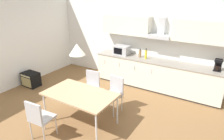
# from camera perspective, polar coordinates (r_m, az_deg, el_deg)

# --- Properties ---
(ground_plane) EXTENTS (8.64, 7.89, 0.02)m
(ground_plane) POSITION_cam_1_polar(r_m,az_deg,el_deg) (4.86, -7.15, -13.28)
(ground_plane) COLOR brown
(wall_back) EXTENTS (6.91, 0.10, 2.74)m
(wall_back) POSITION_cam_1_polar(r_m,az_deg,el_deg) (6.45, 7.36, 8.91)
(wall_back) COLOR white
(wall_back) RESTS_ON ground_plane
(wall_left) EXTENTS (0.10, 6.31, 2.74)m
(wall_left) POSITION_cam_1_polar(r_m,az_deg,el_deg) (6.45, -28.75, 6.48)
(wall_left) COLOR white
(wall_left) RESTS_ON ground_plane
(kitchen_counter) EXTENTS (3.72, 0.68, 0.89)m
(kitchen_counter) POSITION_cam_1_polar(r_m,az_deg,el_deg) (6.11, 12.21, -1.19)
(kitchen_counter) COLOR #333333
(kitchen_counter) RESTS_ON ground_plane
(backsplash_tile) EXTENTS (3.70, 0.02, 0.57)m
(backsplash_tile) POSITION_cam_1_polar(r_m,az_deg,el_deg) (6.16, 13.75, 6.05)
(backsplash_tile) COLOR silver
(backsplash_tile) RESTS_ON kitchen_counter
(upper_wall_cabinets) EXTENTS (3.70, 0.40, 0.58)m
(upper_wall_cabinets) POSITION_cam_1_polar(r_m,az_deg,el_deg) (5.89, 13.79, 11.55)
(upper_wall_cabinets) COLOR silver
(microwave) EXTENTS (0.48, 0.35, 0.28)m
(microwave) POSITION_cam_1_polar(r_m,az_deg,el_deg) (6.36, 2.76, 5.73)
(microwave) COLOR #ADADB2
(microwave) RESTS_ON kitchen_counter
(coffee_maker) EXTENTS (0.18, 0.19, 0.30)m
(coffee_maker) POSITION_cam_1_polar(r_m,az_deg,el_deg) (5.66, 28.06, 1.30)
(coffee_maker) COLOR black
(coffee_maker) RESTS_ON kitchen_counter
(bottle_yellow) EXTENTS (0.06, 0.06, 0.32)m
(bottle_yellow) POSITION_cam_1_polar(r_m,az_deg,el_deg) (5.99, 9.67, 4.42)
(bottle_yellow) COLOR yellow
(bottle_yellow) RESTS_ON kitchen_counter
(bottle_brown) EXTENTS (0.08, 0.08, 0.26)m
(bottle_brown) POSITION_cam_1_polar(r_m,az_deg,el_deg) (6.13, 8.01, 4.65)
(bottle_brown) COLOR brown
(bottle_brown) RESTS_ON kitchen_counter
(dining_table) EXTENTS (1.51, 0.90, 0.74)m
(dining_table) POSITION_cam_1_polar(r_m,az_deg,el_deg) (4.32, -9.12, -7.11)
(dining_table) COLOR tan
(dining_table) RESTS_ON ground_plane
(chair_far_left) EXTENTS (0.44, 0.44, 0.87)m
(chair_far_left) POSITION_cam_1_polar(r_m,az_deg,el_deg) (5.16, -6.01, -4.09)
(chair_far_left) COLOR #B2B2B7
(chair_far_left) RESTS_ON ground_plane
(chair_far_right) EXTENTS (0.44, 0.44, 0.87)m
(chair_far_right) POSITION_cam_1_polar(r_m,az_deg,el_deg) (4.81, 0.63, -5.97)
(chair_far_right) COLOR #B2B2B7
(chair_far_right) RESTS_ON ground_plane
(chair_near_left) EXTENTS (0.43, 0.43, 0.87)m
(chair_near_left) POSITION_cam_1_polar(r_m,az_deg,el_deg) (4.14, -20.22, -12.33)
(chair_near_left) COLOR #B2B2B7
(chair_near_left) RESTS_ON ground_plane
(guitar_amp) EXTENTS (0.52, 0.37, 0.44)m
(guitar_amp) POSITION_cam_1_polar(r_m,az_deg,el_deg) (6.68, -22.15, -2.47)
(guitar_amp) COLOR black
(guitar_amp) RESTS_ON ground_plane
(pendant_lamp) EXTENTS (0.32, 0.32, 0.22)m
(pendant_lamp) POSITION_cam_1_polar(r_m,az_deg,el_deg) (3.95, -9.96, 5.84)
(pendant_lamp) COLOR silver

